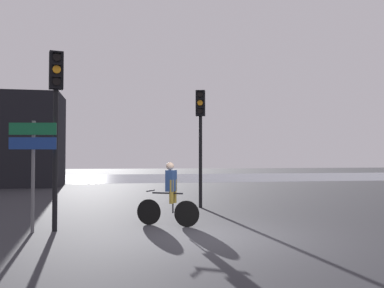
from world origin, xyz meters
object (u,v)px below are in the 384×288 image
at_px(traffic_light_near_left, 56,106).
at_px(direction_sign_post, 33,155).
at_px(traffic_light_center, 200,126).
at_px(cyclist, 170,194).

distance_m(traffic_light_near_left, direction_sign_post, 1.28).
height_order(traffic_light_center, direction_sign_post, traffic_light_center).
bearing_deg(direction_sign_post, traffic_light_near_left, -159.67).
relative_size(traffic_light_near_left, direction_sign_post, 1.64).
bearing_deg(traffic_light_near_left, direction_sign_post, -1.08).
xyz_separation_m(traffic_light_center, traffic_light_near_left, (-4.34, -4.09, 0.11)).
distance_m(direction_sign_post, cyclist, 3.43).
bearing_deg(traffic_light_center, cyclist, 84.31).
relative_size(traffic_light_center, traffic_light_near_left, 0.96).
xyz_separation_m(traffic_light_center, cyclist, (-1.57, -3.81, -2.05)).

